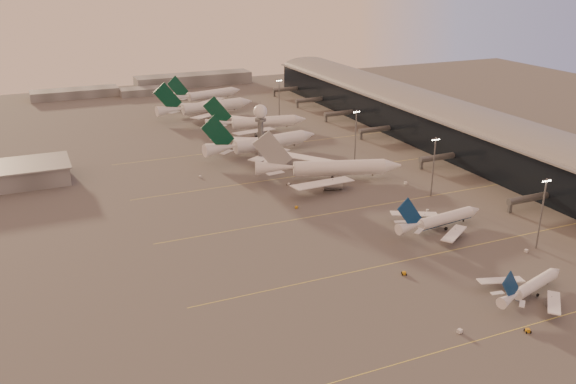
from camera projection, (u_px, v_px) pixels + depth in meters
name	position (u px, v px, depth m)	size (l,w,h in m)	color
ground	(390.00, 282.00, 184.03)	(700.00, 700.00, 0.00)	#4C4A4A
taxiway_markings	(378.00, 204.00, 243.28)	(180.00, 185.25, 0.02)	#F2E255
terminal	(453.00, 127.00, 315.13)	(57.00, 362.00, 23.04)	black
radar_tower	(261.00, 123.00, 281.37)	(6.40, 6.40, 31.10)	slate
mast_a	(542.00, 211.00, 200.92)	(3.60, 0.56, 25.00)	slate
mast_b	(434.00, 164.00, 246.94)	(3.60, 0.56, 25.00)	slate
mast_c	(356.00, 133.00, 292.21)	(3.60, 0.56, 25.00)	slate
mast_d	(279.00, 98.00, 368.61)	(3.60, 0.56, 25.00)	slate
distant_horizon	(160.00, 84.00, 462.34)	(165.00, 37.50, 9.00)	slate
narrowbody_near	(531.00, 288.00, 175.32)	(31.76, 24.98, 12.74)	white
narrowbody_mid	(440.00, 222.00, 218.91)	(40.10, 31.84, 15.70)	white
widebody_white	(330.00, 171.00, 269.17)	(63.89, 50.40, 23.28)	white
greentail_a	(263.00, 146.00, 306.10)	(64.09, 51.41, 23.38)	white
greentail_b	(257.00, 125.00, 347.23)	(59.20, 47.48, 21.59)	white
greentail_c	(207.00, 109.00, 381.92)	(65.40, 52.52, 23.81)	white
greentail_d	(207.00, 97.00, 420.51)	(56.05, 44.70, 20.78)	white
gsv_truck_a	(461.00, 329.00, 158.36)	(6.26, 3.37, 2.40)	silver
gsv_tug_near	(528.00, 331.00, 158.78)	(3.05, 3.90, 0.98)	orange
gsv_catering_a	(527.00, 247.00, 202.19)	(5.32, 3.46, 4.03)	silver
gsv_tug_mid	(404.00, 273.00, 188.01)	(4.00, 3.35, 0.99)	orange
gsv_truck_b	(429.00, 209.00, 235.47)	(5.40, 3.28, 2.06)	silver
gsv_truck_c	(297.00, 206.00, 238.98)	(4.98, 3.99, 1.94)	orange
gsv_catering_b	(407.00, 179.00, 264.00)	(6.13, 3.97, 4.64)	silver
gsv_tug_far	(289.00, 184.00, 263.57)	(3.57, 3.53, 0.90)	silver
gsv_truck_d	(200.00, 175.00, 273.25)	(3.06, 5.00, 1.90)	silver
gsv_tug_hangar	(311.00, 136.00, 337.52)	(3.67, 3.32, 0.90)	orange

